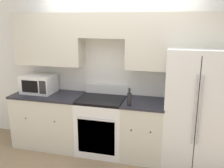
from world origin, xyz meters
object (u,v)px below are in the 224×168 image
Objects in this scene: oven_range at (102,125)px; refrigerator at (195,107)px; microwave at (39,84)px; bottle at (129,99)px.

refrigerator reaches higher than oven_range.
oven_range is at bearing -3.42° from microwave.
microwave is 2.06× the size of bottle.
oven_range is 0.61× the size of refrigerator.
microwave is 1.65m from bottle.
oven_range is 1.30m from microwave.
microwave is at bearing -179.81° from refrigerator.
refrigerator is 2.58m from microwave.
bottle is at bearing -22.90° from oven_range.
microwave reaches higher than bottle.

